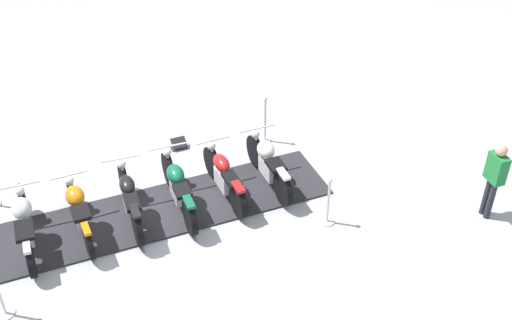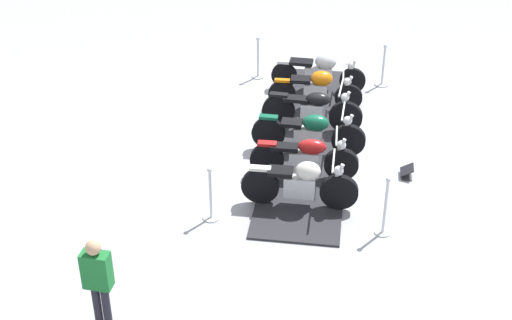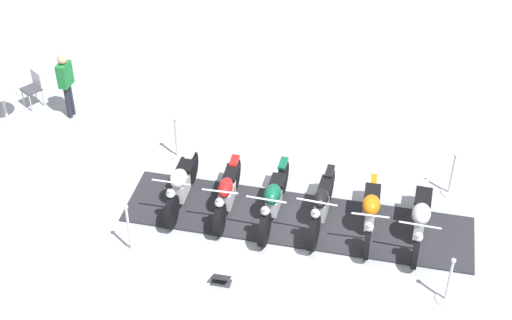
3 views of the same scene
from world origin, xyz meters
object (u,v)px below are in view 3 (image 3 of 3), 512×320
Objects in this scene: motorcycle_maroon at (227,193)px; stanchion_right_rear at (448,288)px; motorcycle_black at (321,205)px; stanchion_left_rear at (451,180)px; stanchion_left_front at (177,143)px; info_placard at (221,280)px; bystander_person at (66,80)px; cafe_chair_across_table at (33,86)px; motorcycle_copper at (370,212)px; motorcycle_cream at (181,185)px; stanchion_right_front at (130,234)px; cafe_table at (2,98)px; motorcycle_chrome at (420,219)px; motorcycle_forest at (274,199)px.

stanchion_right_rear reaches higher than motorcycle_maroon.
motorcycle_black reaches higher than stanchion_left_rear.
stanchion_left_front is 2.53× the size of info_placard.
bystander_person is at bearing -92.89° from stanchion_right_rear.
motorcycle_copper is at bearing 104.79° from cafe_chair_across_table.
bystander_person is (2.33, -8.63, 0.63)m from stanchion_left_rear.
stanchion_right_front is (1.59, 0.01, -0.11)m from motorcycle_cream.
motorcycle_cream is at bearing 88.61° from cafe_table.
motorcycle_chrome is 5.59m from stanchion_left_front.
cafe_table is (1.61, -9.86, 0.03)m from motorcycle_chrome.
stanchion_left_rear reaches higher than cafe_table.
stanchion_right_rear is (1.16, 1.08, -0.22)m from motorcycle_chrome.
motorcycle_forest is 5.30× the size of info_placard.
stanchion_right_rear is at bearing 74.28° from motorcycle_cream.
motorcycle_copper is 4.68m from stanchion_left_front.
motorcycle_copper is (-0.33, 0.90, 0.03)m from motorcycle_black.
stanchion_left_rear reaches higher than motorcycle_chrome.
motorcycle_maroon is 0.88× the size of motorcycle_forest.
bystander_person reaches higher than motorcycle_forest.
info_placard is at bearing -54.12° from motorcycle_copper.
stanchion_right_front reaches higher than motorcycle_forest.
cafe_table is 1.59m from bystander_person.
motorcycle_forest reaches higher than info_placard.
bystander_person reaches higher than motorcycle_black.
stanchion_left_rear is 9.98m from cafe_chair_across_table.
motorcycle_forest is at bearing 142.16° from stanchion_right_front.
motorcycle_forest is 6.02m from bystander_person.
cafe_chair_across_table is at bearing -91.84° from stanchion_right_rear.
cafe_table is (1.10, -4.31, 0.20)m from stanchion_left_front.
stanchion_right_rear reaches higher than motorcycle_copper.
motorcycle_forest is 1.92m from motorcycle_copper.
motorcycle_black reaches higher than motorcycle_copper.
stanchion_right_front is 0.69× the size of bystander_person.
motorcycle_cream is at bearing 91.70° from cafe_chair_across_table.
info_placard is (2.02, 0.16, -0.43)m from motorcycle_forest.
stanchion_left_front is 1.41× the size of cafe_table.
stanchion_right_front is at bearing 72.37° from cafe_table.
motorcycle_chrome reaches higher than cafe_table.
stanchion_right_front is at bearing -57.59° from motorcycle_forest.
motorcycle_cream reaches higher than motorcycle_maroon.
motorcycle_maroon is 1.86× the size of stanchion_left_rear.
stanchion_left_front reaches higher than cafe_chair_across_table.
stanchion_right_front is 3.03m from stanchion_left_front.
motorcycle_black reaches higher than motorcycle_forest.
motorcycle_forest is (-0.70, 1.78, -0.02)m from motorcycle_cream.
motorcycle_black is 2.78× the size of cafe_table.
motorcycle_forest is 1.04× the size of motorcycle_chrome.
motorcycle_copper is 1.90× the size of stanchion_right_rear.
motorcycle_forest reaches higher than cafe_chair_across_table.
motorcycle_chrome is (-1.39, 3.57, 0.05)m from motorcycle_maroon.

